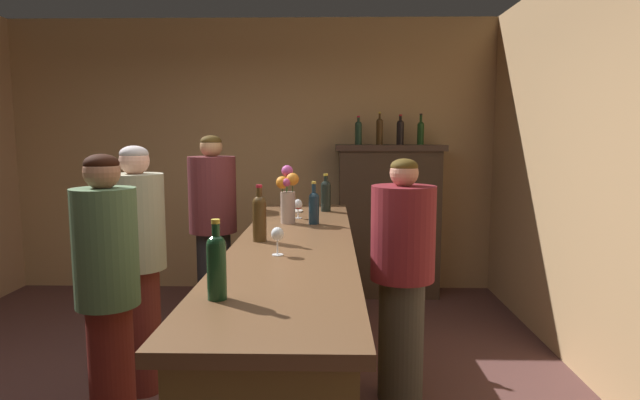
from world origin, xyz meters
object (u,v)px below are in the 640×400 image
object	(u,v)px
flower_arrangement	(288,194)
display_bottle_midright	(421,132)
display_bottle_midleft	(379,130)
display_cabinet	(388,217)
patron_near_entrance	(108,294)
wine_bottle_pinot	(259,216)
patron_redhead	(139,259)
patron_in_grey	(213,226)
wine_bottle_merlot	(314,206)
cheese_plate	(292,211)
bar_counter	(295,328)
display_bottle_left	(358,132)
display_bottle_center	(400,131)
bartender	(402,272)
wine_glass_mid	(298,205)
wine_glass_front	(277,235)
wine_bottle_chardonnay	(326,194)
wine_bottle_rose	(217,263)

from	to	relation	value
flower_arrangement	display_bottle_midright	bearing A→B (deg)	55.85
display_bottle_midleft	display_cabinet	bearing A→B (deg)	0.00
display_bottle_midleft	patron_near_entrance	bearing A→B (deg)	-119.75
wine_bottle_pinot	patron_redhead	size ratio (longest dim) A/B	0.20
patron_in_grey	display_bottle_midright	bearing A→B (deg)	108.83
wine_bottle_merlot	patron_in_grey	distance (m)	1.20
cheese_plate	patron_in_grey	size ratio (longest dim) A/B	0.10
bar_counter	display_bottle_midleft	size ratio (longest dim) A/B	9.58
bar_counter	display_bottle_left	distance (m)	2.69
flower_arrangement	display_bottle_center	size ratio (longest dim) A/B	1.32
flower_arrangement	patron_in_grey	bearing A→B (deg)	132.94
bartender	wine_glass_mid	bearing A→B (deg)	-27.21
wine_glass_front	patron_redhead	size ratio (longest dim) A/B	0.09
wine_bottle_chardonnay	patron_redhead	xyz separation A→B (m)	(-1.18, -0.92, -0.32)
wine_bottle_pinot	wine_glass_front	xyz separation A→B (m)	(0.14, -0.35, -0.04)
patron_redhead	bartender	distance (m)	1.66
wine_bottle_pinot	display_bottle_midright	xyz separation A→B (m)	(1.31, 2.40, 0.49)
wine_glass_mid	display_bottle_center	distance (m)	1.90
display_cabinet	patron_redhead	world-z (taller)	patron_redhead
wine_bottle_rose	patron_near_entrance	bearing A→B (deg)	136.88
display_cabinet	wine_glass_front	world-z (taller)	display_cabinet
wine_bottle_merlot	display_bottle_left	xyz separation A→B (m)	(0.39, 1.80, 0.52)
display_bottle_midright	patron_in_grey	xyz separation A→B (m)	(-1.89, -1.03, -0.79)
cheese_plate	patron_redhead	bearing A→B (deg)	-135.66
wine_glass_mid	bar_counter	bearing A→B (deg)	-87.94
wine_bottle_rose	wine_glass_mid	size ratio (longest dim) A/B	2.13
patron_in_grey	display_bottle_midleft	bearing A→B (deg)	115.14
wine_bottle_rose	wine_glass_mid	distance (m)	1.92
flower_arrangement	display_bottle_midright	size ratio (longest dim) A/B	1.28
display_bottle_left	patron_in_grey	bearing A→B (deg)	-140.88
wine_bottle_rose	display_bottle_center	world-z (taller)	display_bottle_center
display_bottle_left	bartender	size ratio (longest dim) A/B	0.19
display_bottle_midleft	display_bottle_midright	bearing A→B (deg)	0.00
wine_bottle_chardonnay	display_bottle_midright	bearing A→B (deg)	51.74
wine_bottle_chardonnay	cheese_plate	xyz separation A→B (m)	(-0.27, -0.03, -0.13)
bar_counter	flower_arrangement	xyz separation A→B (m)	(-0.09, 0.61, 0.73)
wine_bottle_merlot	patron_in_grey	world-z (taller)	patron_in_grey
wine_bottle_rose	display_bottle_midleft	distance (m)	3.62
patron_redhead	wine_glass_front	bearing A→B (deg)	-7.45
display_bottle_midleft	bartender	size ratio (longest dim) A/B	0.22
wine_glass_front	patron_in_grey	world-z (taller)	patron_in_grey
wine_glass_mid	patron_in_grey	world-z (taller)	patron_in_grey
patron_near_entrance	display_bottle_center	bearing A→B (deg)	10.89
display_cabinet	cheese_plate	bearing A→B (deg)	-126.26
display_cabinet	cheese_plate	distance (m)	1.54
wine_glass_mid	flower_arrangement	distance (m)	0.25
wine_bottle_merlot	display_bottle_midleft	bearing A→B (deg)	71.43
display_bottle_midleft	bartender	world-z (taller)	display_bottle_midleft
bar_counter	display_bottle_left	xyz separation A→B (m)	(0.49, 2.38, 1.16)
display_bottle_midleft	patron_redhead	size ratio (longest dim) A/B	0.21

